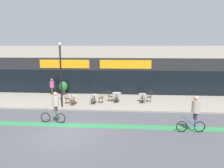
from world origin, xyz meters
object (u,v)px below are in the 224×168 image
Objects in this scene: cafe_chair_2_near at (116,97)px; cafe_chair_3_side at (150,96)px; cyclist_1 at (55,105)px; cafe_chair_0_side at (67,98)px; bistro_table_3 at (142,96)px; cafe_chair_1_side at (102,97)px; planter_pot at (63,87)px; pedestrian_near_end at (52,85)px; cafe_chair_3_near at (143,98)px; cafe_chair_0_near at (72,100)px; cafe_chair_2_side at (110,95)px; lamp_post at (61,70)px; cyclist_0 at (195,111)px; bistro_table_1 at (94,97)px; cafe_chair_1_near at (93,99)px; bistro_table_0 at (74,98)px; bistro_table_2 at (117,95)px.

cafe_chair_2_near is 1.00× the size of cafe_chair_3_side.
cafe_chair_0_side is at bearing -79.19° from cyclist_1.
cafe_chair_1_side reaches higher than bistro_table_3.
planter_pot is 0.79× the size of pedestrian_near_end.
cafe_chair_3_side is (4.08, 0.67, 0.00)m from cafe_chair_1_side.
planter_pot is at bearing 71.21° from cafe_chair_3_near.
cafe_chair_0_near is 1.00× the size of cafe_chair_2_side.
pedestrian_near_end is (-1.01, -0.38, 0.26)m from planter_pot.
lamp_post reaches higher than cafe_chair_2_near.
cafe_chair_1_side is 5.88m from pedestrian_near_end.
cyclist_0 reaches higher than cafe_chair_2_side.
planter_pot reaches higher than cafe_chair_0_side.
bistro_table_1 is 0.34× the size of cyclist_0.
bistro_table_3 is 0.44× the size of pedestrian_near_end.
planter_pot is 5.17m from lamp_post.
cafe_chair_1_side and cafe_chair_3_side have the same top height.
bistro_table_3 is 0.78× the size of cafe_chair_1_side.
cafe_chair_3_side is at bearing -0.10° from bistro_table_3.
cyclist_1 is (-1.75, -4.10, 0.54)m from cafe_chair_1_near.
cafe_chair_0_side and cafe_chair_1_side have the same top height.
cafe_chair_1_side is (2.88, 0.46, 0.00)m from cafe_chair_0_side.
cafe_chair_2_near is at bearing -70.15° from cafe_chair_1_near.
bistro_table_3 is 7.17m from lamp_post.
cyclist_1 is (-2.99, -5.36, 0.54)m from cafe_chair_2_side.
bistro_table_1 reaches higher than bistro_table_0.
planter_pot is at bearing 105.60° from lamp_post.
bistro_table_2 reaches higher than bistro_table_3.
cyclist_1 is (-0.12, -4.26, 0.56)m from bistro_table_0.
bistro_table_1 is at bearing 15.89° from bistro_table_0.
cafe_chair_2_near is 0.44× the size of cyclist_1.
cafe_chair_1_side is at bearing 93.28° from cafe_chair_3_near.
cafe_chair_3_near is at bearing -68.62° from cyclist_0.
cafe_chair_2_side is at bearing 41.02° from cafe_chair_2_near.
cafe_chair_1_near is 1.00× the size of cafe_chair_3_near.
cafe_chair_3_side is 8.63m from planter_pot.
bistro_table_1 is 2.30m from cafe_chair_0_side.
bistro_table_2 is at bearing 1.74° from cafe_chair_3_side.
cafe_chair_1_side is 0.42× the size of cyclist_0.
cafe_chair_1_side is 0.44× the size of cyclist_1.
bistro_table_0 is at bearing 10.98° from cafe_chair_3_side.
cafe_chair_3_near is (-0.00, -0.63, 0.02)m from bistro_table_3.
cafe_chair_3_side is at bearing 0.88° from bistro_table_2.
cafe_chair_0_near is at bearing -142.22° from cafe_chair_2_side.
planter_pot is (-3.59, 3.67, 0.19)m from cafe_chair_1_near.
cafe_chair_0_near reaches higher than bistro_table_2.
cafe_chair_3_side is (4.71, 1.29, 0.00)m from cafe_chair_1_near.
cyclist_0 reaches higher than cafe_chair_0_side.
cafe_chair_0_side is 1.00× the size of cafe_chair_1_near.
cafe_chair_2_near is at bearing 178.22° from cafe_chair_1_side.
planter_pot is 0.64× the size of cyclist_1.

